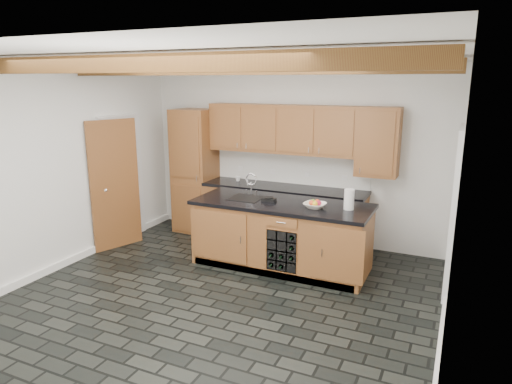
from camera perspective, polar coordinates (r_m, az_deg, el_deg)
ground at (r=5.64m, az=-4.79°, el=-13.31°), size 5.00×5.00×0.00m
room_shell at (r=5.63m, az=-3.21°, el=3.13°), size 5.01×5.00×5.00m
back_cabinetry at (r=7.36m, az=1.03°, el=1.36°), size 3.65×0.62×2.20m
island at (r=6.41m, az=3.20°, el=-5.37°), size 2.48×0.96×0.93m
faucet at (r=6.52m, az=-1.14°, el=-0.42°), size 0.45×0.40×0.34m
kitchen_scale at (r=6.33m, az=1.62°, el=-0.92°), size 0.20×0.13×0.06m
fruit_bowl at (r=6.04m, az=7.38°, el=-1.68°), size 0.31×0.31×0.07m
fruit_cluster at (r=6.03m, az=7.39°, el=-1.33°), size 0.16×0.17×0.07m
paper_towel at (r=6.03m, az=11.56°, el=-0.91°), size 0.13×0.13×0.27m
mug at (r=7.61m, az=-2.28°, el=1.68°), size 0.10×0.10×0.08m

